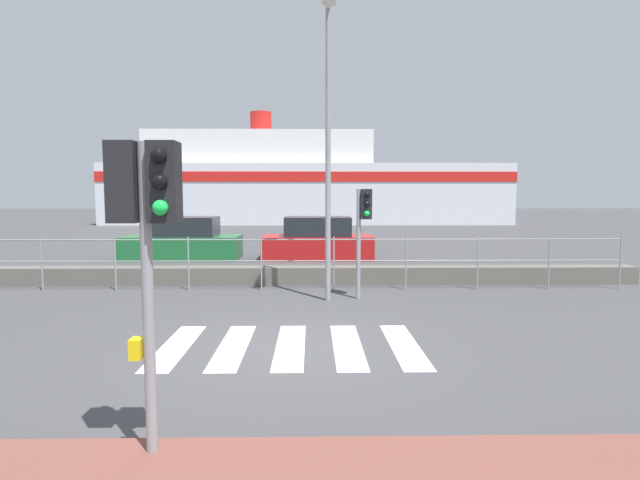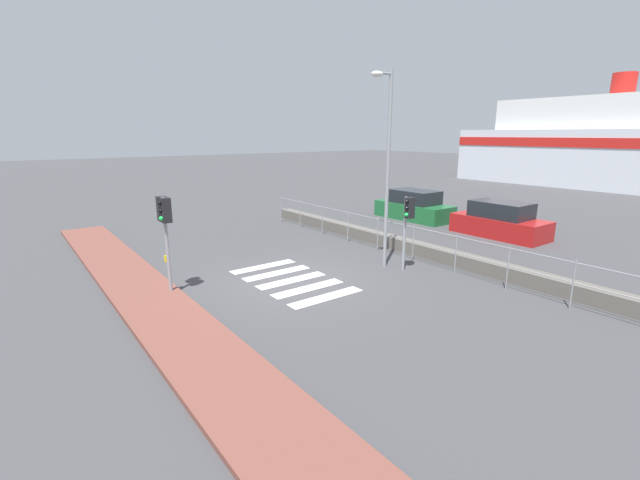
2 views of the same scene
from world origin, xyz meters
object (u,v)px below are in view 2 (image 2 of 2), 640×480
Objects in this scene: streetlamp at (386,151)px; parked_car_red at (500,221)px; traffic_light_far at (408,217)px; parked_car_green at (414,207)px; traffic_light_near at (165,219)px.

streetlamp reaches higher than parked_car_red.
streetlamp is (-0.81, -0.30, 2.11)m from traffic_light_far.
traffic_light_far is 0.62× the size of parked_car_red.
parked_car_green is (-5.98, 7.26, -1.18)m from traffic_light_far.
traffic_light_far is (2.59, 7.01, -0.36)m from traffic_light_near.
streetlamp is 1.53× the size of parked_car_green.
traffic_light_near is 0.44× the size of streetlamp.
parked_car_red is (1.63, 14.27, -1.54)m from traffic_light_near.
parked_car_red is at bearing 0.00° from parked_car_green.
traffic_light_far is at bearing -50.51° from parked_car_green.
traffic_light_near is 7.16m from streetlamp.
traffic_light_near is at bearing -96.52° from parked_car_red.
traffic_light_near is at bearing -76.61° from parked_car_green.
streetlamp is (1.77, 6.71, 1.75)m from traffic_light_near.
parked_car_red is (5.03, 0.00, -0.00)m from parked_car_green.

